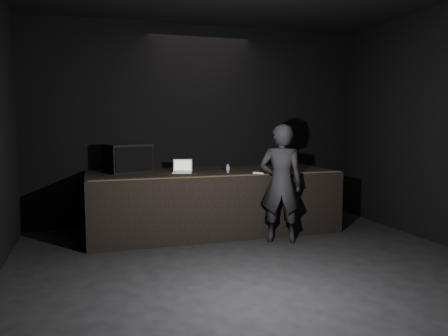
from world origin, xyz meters
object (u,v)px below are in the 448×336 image
stage_monitor (128,158)px  person (281,184)px  laptop (182,169)px  beer_can (228,168)px  stage_riser (212,201)px

stage_monitor → person: size_ratio=0.45×
laptop → person: person is taller
beer_can → laptop: bearing=159.9°
person → stage_riser: bearing=-26.2°
stage_monitor → laptop: stage_monitor is taller
laptop → beer_can: (0.68, -0.25, 0.02)m
stage_monitor → person: bearing=-49.5°
stage_riser → person: person is taller
laptop → stage_riser: bearing=25.1°
stage_riser → stage_monitor: size_ratio=5.00×
stage_riser → beer_can: beer_can is taller
laptop → person: size_ratio=0.21×
stage_monitor → laptop: 0.90m
person → laptop: bearing=-9.9°
beer_can → stage_monitor: bearing=159.6°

